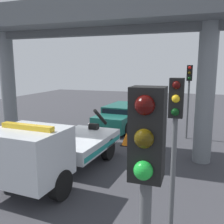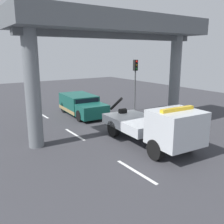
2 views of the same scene
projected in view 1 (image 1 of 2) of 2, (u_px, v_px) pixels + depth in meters
name	position (u px, v px, depth m)	size (l,w,h in m)	color
ground_plane	(99.00, 146.00, 13.75)	(60.00, 40.00, 0.10)	#38383D
lane_stripe_west	(95.00, 120.00, 20.19)	(2.60, 0.16, 0.01)	silver
lane_stripe_mid	(56.00, 141.00, 14.60)	(2.60, 0.16, 0.01)	silver
tow_truck_white	(55.00, 149.00, 9.43)	(7.32, 2.76, 2.46)	silver
towed_van_green	(122.00, 117.00, 17.65)	(5.32, 2.50, 1.58)	#145147
overpass_structure	(93.00, 28.00, 12.03)	(3.60, 12.60, 7.18)	slate
traffic_light_near	(189.00, 86.00, 14.54)	(0.39, 0.32, 4.37)	#515456
traffic_light_far	(175.00, 125.00, 5.73)	(0.39, 0.32, 4.02)	#515456
traffic_light_mid	(145.00, 198.00, 2.46)	(0.39, 0.32, 4.09)	#515456
traffic_cone_orange	(126.00, 139.00, 13.73)	(0.58, 0.58, 0.69)	orange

